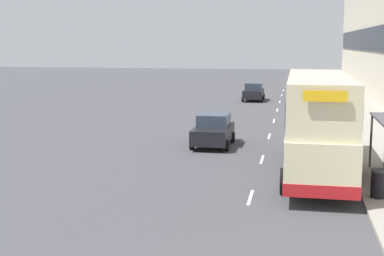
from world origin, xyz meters
TOP-DOWN VIEW (x-y plane):
  - pavement at (6.50, 38.50)m, footprint 5.00×93.00m
  - lane_mark_1 at (0.00, 9.79)m, footprint 0.12×2.00m
  - lane_mark_2 at (0.00, 16.48)m, footprint 0.12×2.00m
  - lane_mark_3 at (0.00, 23.17)m, footprint 0.12×2.00m
  - lane_mark_4 at (0.00, 29.86)m, footprint 0.12×2.00m
  - lane_mark_5 at (0.00, 36.54)m, footprint 0.12×2.00m
  - lane_mark_6 at (0.00, 43.23)m, footprint 0.12×2.00m
  - lane_mark_7 at (0.00, 49.92)m, footprint 0.12×2.00m
  - lane_mark_8 at (0.00, 56.61)m, footprint 0.12×2.00m
  - double_decker_bus_near at (2.47, 13.93)m, footprint 2.85×11.09m
  - car_0 at (-2.62, 43.82)m, footprint 2.07×4.08m
  - car_1 at (-2.92, 19.56)m, footprint 2.10×4.17m
  - litter_bin at (4.55, 10.19)m, footprint 0.55×0.55m

SIDE VIEW (x-z plane):
  - lane_mark_1 at x=0.00m, z-range 0.00..0.01m
  - lane_mark_2 at x=0.00m, z-range 0.00..0.01m
  - lane_mark_3 at x=0.00m, z-range 0.00..0.01m
  - lane_mark_4 at x=0.00m, z-range 0.00..0.01m
  - lane_mark_5 at x=0.00m, z-range 0.00..0.01m
  - lane_mark_6 at x=0.00m, z-range 0.00..0.01m
  - lane_mark_7 at x=0.00m, z-range 0.00..0.01m
  - lane_mark_8 at x=0.00m, z-range 0.00..0.01m
  - pavement at x=6.50m, z-range 0.00..0.14m
  - litter_bin at x=4.55m, z-range 0.14..1.19m
  - car_0 at x=-2.62m, z-range -0.01..1.76m
  - car_1 at x=-2.92m, z-range -0.01..1.77m
  - double_decker_bus_near at x=2.47m, z-range 0.14..4.44m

